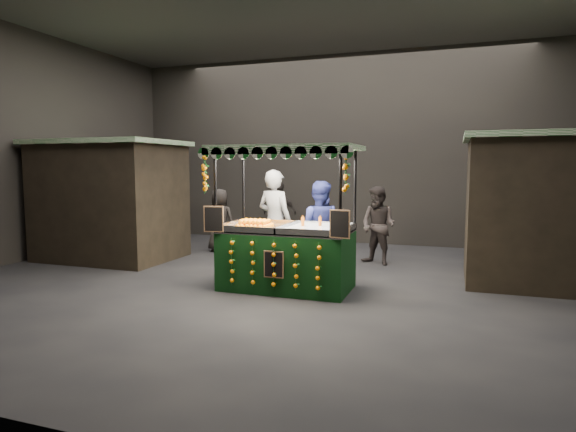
% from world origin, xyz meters
% --- Properties ---
extents(ground, '(12.00, 12.00, 0.00)m').
position_xyz_m(ground, '(0.00, 0.00, 0.00)').
color(ground, black).
rests_on(ground, ground).
extents(market_hall, '(12.10, 10.10, 5.05)m').
position_xyz_m(market_hall, '(0.00, 0.00, 3.38)').
color(market_hall, black).
rests_on(market_hall, ground).
extents(neighbour_stall_left, '(3.00, 2.20, 2.60)m').
position_xyz_m(neighbour_stall_left, '(-4.40, 1.00, 1.31)').
color(neighbour_stall_left, black).
rests_on(neighbour_stall_left, ground).
extents(neighbour_stall_right, '(3.00, 2.20, 2.60)m').
position_xyz_m(neighbour_stall_right, '(4.40, 1.50, 1.31)').
color(neighbour_stall_right, black).
rests_on(neighbour_stall_right, ground).
extents(juice_stall, '(2.45, 1.44, 2.38)m').
position_xyz_m(juice_stall, '(0.18, -0.31, 0.74)').
color(juice_stall, black).
rests_on(juice_stall, ground).
extents(vendor_grey, '(0.82, 0.64, 1.98)m').
position_xyz_m(vendor_grey, '(-0.44, 0.78, 0.99)').
color(vendor_grey, slate).
rests_on(vendor_grey, ground).
extents(vendor_blue, '(0.91, 0.73, 1.78)m').
position_xyz_m(vendor_blue, '(0.42, 0.83, 0.89)').
color(vendor_blue, navy).
rests_on(vendor_blue, ground).
extents(shopper_0, '(0.82, 0.72, 1.88)m').
position_xyz_m(shopper_0, '(-4.42, 3.21, 0.94)').
color(shopper_0, black).
rests_on(shopper_0, ground).
extents(shopper_1, '(0.98, 0.90, 1.63)m').
position_xyz_m(shopper_1, '(1.30, 2.27, 0.82)').
color(shopper_1, '#2E2625').
rests_on(shopper_1, ground).
extents(shopper_2, '(1.02, 0.56, 1.65)m').
position_xyz_m(shopper_2, '(-1.58, 4.16, 0.83)').
color(shopper_2, '#2B2623').
rests_on(shopper_2, ground).
extents(shopper_3, '(0.98, 1.21, 1.64)m').
position_xyz_m(shopper_3, '(3.66, 4.16, 0.82)').
color(shopper_3, '#2C2624').
rests_on(shopper_3, ground).
extents(shopper_4, '(0.75, 0.50, 1.51)m').
position_xyz_m(shopper_4, '(-2.53, 2.57, 0.76)').
color(shopper_4, '#282321').
rests_on(shopper_4, ground).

